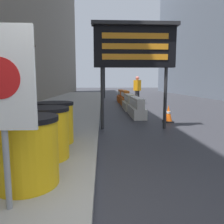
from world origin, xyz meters
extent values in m
cylinder|color=#4C3D2D|center=(-3.43, 7.55, 1.14)|extent=(0.26, 0.26, 2.01)
cylinder|color=#4C3D2D|center=(-3.23, 7.19, 1.90)|extent=(0.81, 0.54, 0.97)
cylinder|color=#4C3D2D|center=(-3.12, 7.99, 2.46)|extent=(0.93, 0.77, 1.10)
cylinder|color=#4C3D2D|center=(-3.63, 8.12, 2.30)|extent=(1.20, 0.57, 0.97)
cylinder|color=#4C3D2D|center=(-3.82, 7.25, 1.76)|extent=(0.58, 0.93, 0.71)
cylinder|color=#4C3D2D|center=(-3.08, 7.18, 2.07)|extent=(0.79, 0.84, 1.11)
cylinder|color=yellow|center=(-0.84, 0.74, 0.54)|extent=(0.78, 0.78, 0.80)
cylinder|color=black|center=(-0.84, 0.74, 0.97)|extent=(0.81, 0.81, 0.06)
cylinder|color=yellow|center=(-0.85, 1.71, 0.54)|extent=(0.78, 0.78, 0.80)
cylinder|color=black|center=(-0.85, 1.71, 0.97)|extent=(0.81, 0.81, 0.06)
cylinder|color=yellow|center=(-0.90, 2.68, 0.54)|extent=(0.78, 0.78, 0.80)
cylinder|color=black|center=(-0.90, 2.68, 0.97)|extent=(0.81, 0.81, 0.06)
cylinder|color=gray|center=(-0.84, 0.21, 0.79)|extent=(0.06, 0.06, 1.31)
cube|color=white|center=(-0.84, 0.19, 1.44)|extent=(0.65, 0.04, 0.98)
cylinder|color=#28282B|center=(0.11, 4.63, 0.93)|extent=(0.10, 0.10, 1.85)
cylinder|color=#28282B|center=(2.02, 4.63, 0.93)|extent=(0.10, 0.10, 1.85)
cube|color=black|center=(1.06, 4.63, 2.44)|extent=(2.39, 0.24, 1.17)
cube|color=#28282B|center=(1.06, 4.56, 3.07)|extent=(2.51, 0.34, 0.10)
cube|color=orange|center=(1.06, 4.50, 2.73)|extent=(1.91, 0.02, 0.16)
cube|color=orange|center=(1.06, 4.50, 2.44)|extent=(1.91, 0.02, 0.16)
cube|color=orange|center=(1.06, 4.50, 2.14)|extent=(1.91, 0.02, 0.16)
cube|color=silver|center=(1.53, 7.09, 0.20)|extent=(0.50, 2.13, 0.40)
cube|color=silver|center=(1.53, 7.09, 0.59)|extent=(0.30, 2.13, 0.40)
cube|color=white|center=(1.37, 7.09, 0.59)|extent=(0.02, 1.70, 0.20)
cube|color=beige|center=(1.53, 9.44, 0.20)|extent=(0.60, 1.94, 0.40)
cube|color=beige|center=(1.53, 9.44, 0.60)|extent=(0.36, 1.94, 0.40)
cube|color=white|center=(1.34, 9.44, 0.60)|extent=(0.02, 1.55, 0.20)
cube|color=orange|center=(1.53, 11.71, 0.23)|extent=(0.50, 2.14, 0.46)
cube|color=orange|center=(1.53, 11.71, 0.69)|extent=(0.30, 2.14, 0.46)
cube|color=white|center=(1.37, 11.71, 0.69)|extent=(0.02, 1.71, 0.23)
cube|color=orange|center=(1.53, 14.08, 0.22)|extent=(0.59, 2.05, 0.44)
cube|color=orange|center=(1.53, 14.08, 0.66)|extent=(0.36, 2.05, 0.44)
cube|color=white|center=(1.34, 14.08, 0.66)|extent=(0.02, 1.64, 0.22)
cube|color=black|center=(2.31, 12.66, 0.02)|extent=(0.39, 0.39, 0.04)
cone|color=#EA560F|center=(2.31, 12.66, 0.37)|extent=(0.31, 0.31, 0.66)
cylinder|color=white|center=(2.31, 12.66, 0.40)|extent=(0.18, 0.18, 0.09)
cube|color=black|center=(2.47, 5.73, 0.02)|extent=(0.34, 0.34, 0.04)
cone|color=#EA560F|center=(2.47, 5.73, 0.32)|extent=(0.27, 0.27, 0.57)
cylinder|color=white|center=(2.47, 5.73, 0.35)|extent=(0.16, 0.16, 0.08)
cylinder|color=#2D2D30|center=(0.32, 18.22, 2.27)|extent=(0.12, 0.12, 4.55)
cube|color=black|center=(0.32, 18.06, 4.13)|extent=(0.28, 0.28, 0.84)
sphere|color=#360605|center=(0.32, 17.91, 4.41)|extent=(0.15, 0.15, 0.15)
sphere|color=#392C06|center=(0.32, 17.91, 4.13)|extent=(0.15, 0.15, 0.15)
sphere|color=green|center=(0.32, 17.91, 3.85)|extent=(0.15, 0.15, 0.15)
cylinder|color=#333338|center=(2.36, 12.59, 0.44)|extent=(0.15, 0.15, 0.88)
cylinder|color=#333338|center=(2.52, 12.59, 0.44)|extent=(0.15, 0.15, 0.88)
cube|color=orange|center=(2.44, 12.59, 1.23)|extent=(0.46, 0.55, 0.70)
sphere|color=#CE675B|center=(2.44, 12.59, 1.70)|extent=(0.24, 0.24, 0.24)
camera|label=1|loc=(0.10, -1.91, 1.40)|focal=35.00mm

